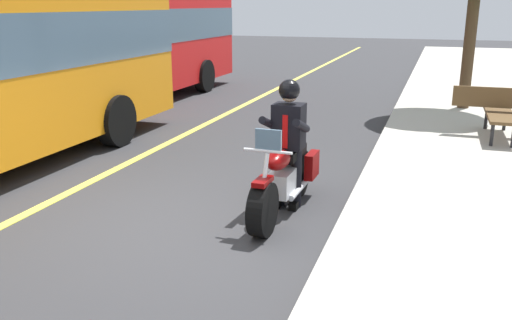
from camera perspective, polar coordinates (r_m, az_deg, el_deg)
The scene contains 6 objects.
ground_plane at distance 6.91m, azimuth -8.93°, elevation -6.90°, with size 80.00×80.00×0.00m, color #333335.
lane_center_stripe at distance 7.99m, azimuth -21.82°, elevation -4.66°, with size 60.00×0.16×0.01m, color #E5DB4C.
motorcycle_main at distance 7.18m, azimuth 2.93°, elevation -1.99°, with size 2.21×0.61×1.26m.
rider_main at distance 7.20m, azimuth 3.41°, elevation 2.88°, with size 0.62×0.55×1.74m.
bus_near at distance 14.93m, azimuth -15.05°, elevation 12.47°, with size 11.05×2.70×3.30m.
bench_sidewalk at distance 11.66m, azimuth 24.29°, elevation 4.96°, with size 1.80×1.80×0.95m.
Camera 1 is at (5.61, 3.02, 2.67)m, focal length 38.10 mm.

